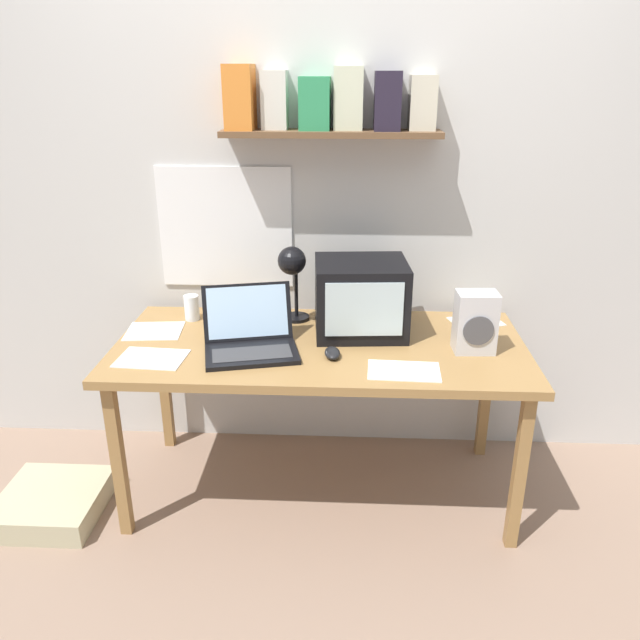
{
  "coord_description": "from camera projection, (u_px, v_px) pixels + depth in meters",
  "views": [
    {
      "loc": [
        0.11,
        -2.3,
        1.73
      ],
      "look_at": [
        0.0,
        0.0,
        0.81
      ],
      "focal_mm": 35.0,
      "sensor_mm": 36.0,
      "label": 1
    }
  ],
  "objects": [
    {
      "name": "ground_plane",
      "position": [
        320.0,
        488.0,
        2.79
      ],
      "size": [
        12.0,
        12.0,
        0.0
      ],
      "primitive_type": "plane",
      "color": "gray"
    },
    {
      "name": "back_wall",
      "position": [
        325.0,
        176.0,
        2.72
      ],
      "size": [
        5.6,
        0.24,
        2.6
      ],
      "color": "silver",
      "rests_on": "ground_plane"
    },
    {
      "name": "corner_desk",
      "position": [
        320.0,
        356.0,
        2.54
      ],
      "size": [
        1.65,
        0.76,
        0.71
      ],
      "color": "#9D7441",
      "rests_on": "ground_plane"
    },
    {
      "name": "crt_monitor",
      "position": [
        361.0,
        298.0,
        2.58
      ],
      "size": [
        0.39,
        0.35,
        0.3
      ],
      "rotation": [
        0.0,
        0.0,
        0.07
      ],
      "color": "black",
      "rests_on": "corner_desk"
    },
    {
      "name": "laptop",
      "position": [
        250.0,
        335.0,
        2.45
      ],
      "size": [
        0.42,
        0.39,
        0.23
      ],
      "rotation": [
        0.0,
        0.0,
        0.23
      ],
      "color": "black",
      "rests_on": "corner_desk"
    },
    {
      "name": "desk_lamp",
      "position": [
        292.0,
        268.0,
        2.61
      ],
      "size": [
        0.13,
        0.19,
        0.35
      ],
      "rotation": [
        0.0,
        0.0,
        -0.14
      ],
      "color": "black",
      "rests_on": "corner_desk"
    },
    {
      "name": "juice_glass",
      "position": [
        192.0,
        309.0,
        2.74
      ],
      "size": [
        0.07,
        0.07,
        0.11
      ],
      "color": "white",
      "rests_on": "corner_desk"
    },
    {
      "name": "space_heater",
      "position": [
        475.0,
        322.0,
        2.41
      ],
      "size": [
        0.16,
        0.12,
        0.24
      ],
      "rotation": [
        0.0,
        0.0,
        0.05
      ],
      "color": "silver",
      "rests_on": "corner_desk"
    },
    {
      "name": "computer_mouse",
      "position": [
        332.0,
        353.0,
        2.39
      ],
      "size": [
        0.07,
        0.11,
        0.03
      ],
      "rotation": [
        0.0,
        0.0,
        0.12
      ],
      "color": "black",
      "rests_on": "corner_desk"
    },
    {
      "name": "printed_handout",
      "position": [
        404.0,
        371.0,
        2.28
      ],
      "size": [
        0.27,
        0.18,
        0.0
      ],
      "rotation": [
        0.0,
        0.0,
        -0.05
      ],
      "color": "white",
      "rests_on": "corner_desk"
    },
    {
      "name": "loose_paper_near_laptop",
      "position": [
        152.0,
        358.0,
        2.38
      ],
      "size": [
        0.27,
        0.2,
        0.0
      ],
      "rotation": [
        0.0,
        0.0,
        -0.07
      ],
      "color": "white",
      "rests_on": "corner_desk"
    },
    {
      "name": "loose_paper_near_monitor",
      "position": [
        154.0,
        331.0,
        2.63
      ],
      "size": [
        0.25,
        0.22,
        0.0
      ],
      "rotation": [
        0.0,
        0.0,
        0.09
      ],
      "color": "white",
      "rests_on": "corner_desk"
    },
    {
      "name": "open_notebook",
      "position": [
        476.0,
        321.0,
        2.73
      ],
      "size": [
        0.25,
        0.2,
        0.0
      ],
      "rotation": [
        0.0,
        0.0,
        0.3
      ],
      "color": "white",
      "rests_on": "corner_desk"
    },
    {
      "name": "floor_cushion",
      "position": [
        52.0,
        503.0,
        2.61
      ],
      "size": [
        0.41,
        0.41,
        0.1
      ],
      "color": "#BDB590",
      "rests_on": "ground_plane"
    }
  ]
}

